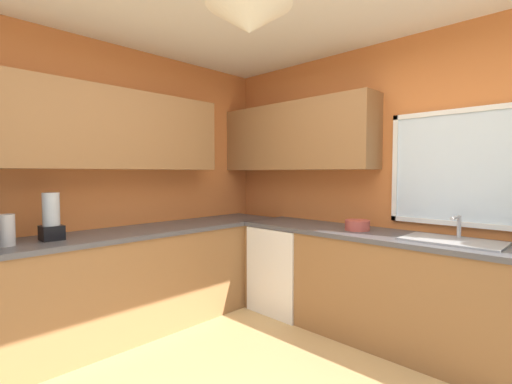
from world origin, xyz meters
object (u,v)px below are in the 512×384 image
(bowl, at_px, (357,225))
(blender_appliance, at_px, (51,219))
(sink_assembly, at_px, (453,240))
(kettle, at_px, (6,230))
(dishwasher, at_px, (288,268))

(bowl, xyz_separation_m, blender_appliance, (-1.43, -2.04, 0.12))
(sink_assembly, distance_m, bowl, 0.77)
(kettle, relative_size, sink_assembly, 0.33)
(sink_assembly, distance_m, blender_appliance, 3.01)
(blender_appliance, bearing_deg, kettle, -86.10)
(dishwasher, bearing_deg, bowl, 2.23)
(blender_appliance, bearing_deg, bowl, 55.02)
(dishwasher, bearing_deg, kettle, -105.50)
(sink_assembly, relative_size, blender_appliance, 1.86)
(dishwasher, xyz_separation_m, sink_assembly, (1.54, 0.04, 0.49))
(dishwasher, distance_m, sink_assembly, 1.62)
(kettle, bearing_deg, dishwasher, 74.50)
(bowl, bearing_deg, sink_assembly, 0.43)
(bowl, bearing_deg, blender_appliance, -124.98)
(dishwasher, height_order, bowl, bowl)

